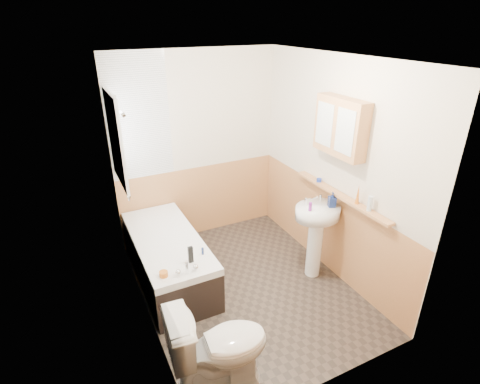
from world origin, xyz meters
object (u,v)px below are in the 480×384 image
bathtub (168,257)px  sink (316,227)px  toilet (219,347)px  medicine_cabinet (340,127)px  pine_shelf (340,195)px

bathtub → sink: (1.57, -0.68, 0.36)m
bathtub → sink: sink is taller
toilet → medicine_cabinet: size_ratio=1.25×
pine_shelf → medicine_cabinet: (-0.03, 0.08, 0.75)m
toilet → sink: bearing=-56.1°
bathtub → medicine_cabinet: medicine_cabinet is taller
toilet → medicine_cabinet: bearing=-58.8°
bathtub → sink: size_ratio=1.60×
medicine_cabinet → sink: bearing=175.5°
bathtub → pine_shelf: pine_shelf is taller
bathtub → medicine_cabinet: bearing=-21.7°
bathtub → pine_shelf: bearing=-23.7°
bathtub → toilet: bearing=-91.1°
bathtub → sink: bearing=-23.4°
sink → pine_shelf: (0.20, -0.10, 0.40)m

